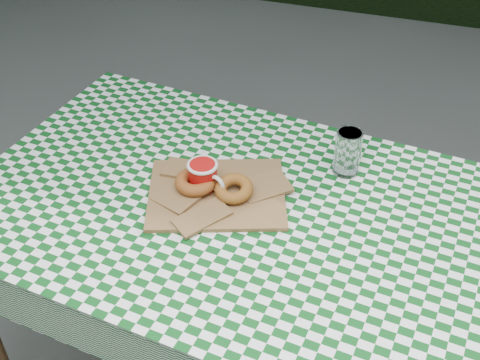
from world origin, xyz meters
name	(u,v)px	position (x,y,z in m)	size (l,w,h in m)	color
ground	(207,339)	(0.00, 0.00, 0.00)	(60.00, 60.00, 0.00)	#595953
table	(227,303)	(0.12, -0.13, 0.38)	(1.25, 0.83, 0.75)	brown
tablecloth	(225,203)	(0.12, -0.13, 0.75)	(1.27, 0.85, 0.01)	#0A4515
paper_bag	(217,193)	(0.09, -0.11, 0.76)	(0.34, 0.27, 0.02)	olive
bagel_front	(196,182)	(0.04, -0.11, 0.79)	(0.10, 0.10, 0.03)	#984A1F
bagel_back	(234,189)	(0.14, -0.11, 0.79)	(0.09, 0.09, 0.03)	#9A6A1F
coffee_mug	(203,177)	(0.05, -0.10, 0.80)	(0.14, 0.14, 0.08)	#A60C0A
drinking_glass	(348,152)	(0.38, 0.09, 0.82)	(0.07, 0.07, 0.12)	silver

